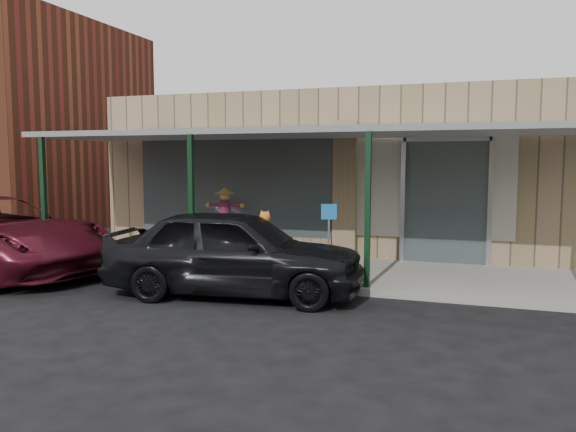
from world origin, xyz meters
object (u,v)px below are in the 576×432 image
(handicap_sign, at_px, (329,230))
(barrel_pumpkin, at_px, (327,265))
(parked_sedan, at_px, (235,252))
(barrel_scarecrow, at_px, (225,233))

(handicap_sign, bearing_deg, barrel_pumpkin, 97.80)
(handicap_sign, height_order, parked_sedan, handicap_sign)
(barrel_scarecrow, bearing_deg, barrel_pumpkin, -26.59)
(barrel_pumpkin, relative_size, handicap_sign, 0.44)
(barrel_scarecrow, distance_m, parked_sedan, 3.42)
(parked_sedan, bearing_deg, handicap_sign, -53.14)
(parked_sedan, bearing_deg, barrel_scarecrow, 21.29)
(barrel_scarecrow, height_order, barrel_pumpkin, barrel_scarecrow)
(barrel_pumpkin, bearing_deg, handicap_sign, -65.46)
(barrel_pumpkin, height_order, parked_sedan, parked_sedan)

